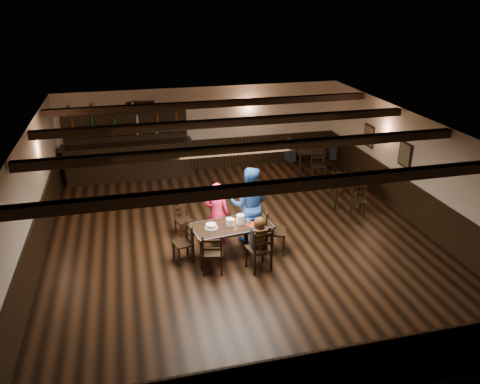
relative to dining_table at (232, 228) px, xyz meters
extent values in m
plane|color=black|center=(0.35, 0.64, -0.68)|extent=(10.00, 10.00, 0.00)
cube|color=beige|center=(0.35, 5.64, 0.67)|extent=(9.00, 0.02, 2.70)
cube|color=beige|center=(0.35, -4.36, 0.67)|extent=(9.00, 0.02, 2.70)
cube|color=beige|center=(-4.15, 0.64, 0.67)|extent=(0.02, 10.00, 2.70)
cube|color=beige|center=(4.85, 0.64, 0.67)|extent=(0.02, 10.00, 2.70)
cube|color=silver|center=(0.35, 0.64, 2.02)|extent=(9.00, 10.00, 0.02)
cube|color=black|center=(0.35, 5.61, -0.18)|extent=(9.00, 0.04, 1.00)
cube|color=black|center=(0.35, -4.33, -0.18)|extent=(9.00, 0.04, 1.00)
cube|color=black|center=(-4.12, 0.64, -0.18)|extent=(0.04, 10.00, 1.00)
cube|color=black|center=(4.82, 0.64, -0.18)|extent=(0.04, 10.00, 1.00)
cube|color=black|center=(-1.55, 5.61, 1.17)|extent=(0.90, 0.03, 1.00)
cube|color=black|center=(-1.55, 5.59, 1.17)|extent=(0.80, 0.02, 0.90)
cube|color=black|center=(4.82, 1.14, 0.92)|extent=(0.03, 0.55, 0.65)
cube|color=#72664C|center=(4.80, 1.14, 0.92)|extent=(0.02, 0.45, 0.55)
cube|color=black|center=(4.82, 3.04, 0.87)|extent=(0.03, 0.55, 0.65)
cube|color=#72664C|center=(4.80, 3.04, 0.87)|extent=(0.02, 0.45, 0.55)
cube|color=black|center=(0.35, -2.36, 1.92)|extent=(8.90, 0.18, 0.18)
cube|color=black|center=(0.35, -0.36, 1.92)|extent=(8.90, 0.18, 0.18)
cube|color=black|center=(0.35, 1.64, 1.92)|extent=(8.90, 0.18, 0.18)
cube|color=black|center=(0.35, 3.64, 1.92)|extent=(8.90, 0.18, 0.18)
cube|color=black|center=(-0.75, -0.47, -0.33)|extent=(0.07, 0.07, 0.71)
cube|color=black|center=(-0.84, 0.27, -0.33)|extent=(0.07, 0.07, 0.71)
cube|color=black|center=(0.84, -0.27, -0.33)|extent=(0.07, 0.07, 0.71)
cube|color=black|center=(0.75, 0.47, -0.33)|extent=(0.07, 0.07, 0.71)
cube|color=black|center=(0.00, 0.00, 0.05)|extent=(1.82, 1.07, 0.04)
cube|color=#A5A8AD|center=(-0.05, 0.41, 0.05)|extent=(1.72, 0.24, 0.05)
cube|color=#A5A8AD|center=(0.05, -0.41, 0.05)|extent=(1.72, 0.24, 0.05)
cube|color=#A5A8AD|center=(0.84, 0.10, 0.05)|extent=(0.14, 0.86, 0.05)
cube|color=#A5A8AD|center=(-0.84, -0.10, 0.05)|extent=(0.14, 0.86, 0.05)
cube|color=black|center=(-0.33, -0.43, -0.46)|extent=(0.04, 0.04, 0.44)
cube|color=black|center=(-0.39, -0.77, -0.46)|extent=(0.04, 0.04, 0.44)
cube|color=black|center=(-0.69, -0.36, -0.46)|extent=(0.04, 0.04, 0.44)
cube|color=black|center=(-0.76, -0.70, -0.46)|extent=(0.04, 0.04, 0.44)
cube|color=black|center=(-0.54, -0.57, -0.22)|extent=(0.50, 0.49, 0.04)
cube|color=black|center=(-0.58, -0.74, 0.01)|extent=(0.43, 0.12, 0.46)
cube|color=black|center=(-0.58, -0.74, -0.04)|extent=(0.37, 0.10, 0.05)
cube|color=black|center=(-0.58, -0.74, 0.15)|extent=(0.37, 0.10, 0.05)
cube|color=black|center=(0.57, -0.47, -0.44)|extent=(0.05, 0.05, 0.48)
cube|color=black|center=(0.66, -0.84, -0.44)|extent=(0.05, 0.05, 0.48)
cube|color=black|center=(0.19, -0.55, -0.44)|extent=(0.05, 0.05, 0.48)
cube|color=black|center=(0.27, -0.92, -0.44)|extent=(0.05, 0.05, 0.48)
cube|color=black|center=(0.42, -0.70, -0.18)|extent=(0.55, 0.53, 0.04)
cube|color=black|center=(0.46, -0.88, 0.07)|extent=(0.46, 0.14, 0.50)
cube|color=black|center=(0.46, -0.88, 0.02)|extent=(0.40, 0.11, 0.06)
cube|color=black|center=(0.46, -0.88, 0.21)|extent=(0.40, 0.11, 0.06)
cube|color=black|center=(-1.28, 0.15, -0.48)|extent=(0.04, 0.04, 0.41)
cube|color=black|center=(-0.97, 0.23, -0.48)|extent=(0.04, 0.04, 0.41)
cube|color=black|center=(-1.20, -0.18, -0.48)|extent=(0.04, 0.04, 0.41)
cube|color=black|center=(-0.88, -0.10, -0.48)|extent=(0.04, 0.04, 0.41)
cube|color=black|center=(-1.08, 0.03, -0.25)|extent=(0.47, 0.48, 0.04)
cube|color=black|center=(-0.93, 0.06, -0.04)|extent=(0.13, 0.40, 0.43)
cube|color=black|center=(-0.93, 0.06, -0.08)|extent=(0.11, 0.34, 0.05)
cube|color=black|center=(-0.93, 0.06, 0.09)|extent=(0.11, 0.34, 0.05)
cube|color=black|center=(1.09, -0.34, -0.44)|extent=(0.05, 0.05, 0.49)
cube|color=black|center=(0.73, -0.20, -0.44)|extent=(0.05, 0.05, 0.49)
cube|color=black|center=(1.24, 0.04, -0.44)|extent=(0.05, 0.05, 0.49)
cube|color=black|center=(0.88, 0.18, -0.44)|extent=(0.05, 0.05, 0.49)
cube|color=black|center=(0.99, -0.08, -0.17)|extent=(0.60, 0.61, 0.05)
cube|color=black|center=(0.80, -0.01, 0.09)|extent=(0.21, 0.46, 0.52)
cube|color=black|center=(0.80, -0.01, 0.04)|extent=(0.17, 0.40, 0.06)
cube|color=black|center=(0.80, -0.01, 0.25)|extent=(0.17, 0.40, 0.06)
cube|color=black|center=(-1.00, 0.97, -0.49)|extent=(0.04, 0.04, 0.38)
cube|color=black|center=(-1.11, 1.25, -0.49)|extent=(0.04, 0.04, 0.38)
cube|color=black|center=(-0.71, 1.08, -0.49)|extent=(0.04, 0.04, 0.38)
cube|color=black|center=(-0.81, 1.37, -0.49)|extent=(0.04, 0.04, 0.38)
cube|color=black|center=(-0.91, 1.17, -0.28)|extent=(0.47, 0.46, 0.04)
cube|color=black|center=(-0.96, 1.31, -0.09)|extent=(0.36, 0.16, 0.40)
cube|color=black|center=(-0.96, 1.31, -0.12)|extent=(0.31, 0.13, 0.04)
cube|color=black|center=(-0.96, 1.31, 0.03)|extent=(0.31, 0.13, 0.04)
imported|color=#FF3788|center=(-0.20, 0.63, 0.07)|extent=(0.63, 0.50, 1.51)
imported|color=navy|center=(0.55, 0.56, 0.24)|extent=(1.05, 0.92, 1.84)
cube|color=black|center=(0.42, -0.58, -0.16)|extent=(0.31, 0.31, 0.13)
cube|color=black|center=(0.42, -0.70, 0.06)|extent=(0.33, 0.19, 0.46)
cylinder|color=black|center=(0.42, -0.70, 0.27)|extent=(0.10, 0.33, 0.33)
sphere|color=#D8A384|center=(0.42, -0.70, 0.41)|extent=(0.20, 0.20, 0.20)
sphere|color=#361C0C|center=(0.42, -0.72, 0.42)|extent=(0.25, 0.25, 0.25)
cone|color=#361C0C|center=(0.42, -0.82, 0.04)|extent=(0.19, 0.19, 0.58)
cylinder|color=white|center=(-0.46, -0.02, 0.08)|extent=(0.28, 0.28, 0.01)
cylinder|color=white|center=(-0.46, -0.02, 0.12)|extent=(0.23, 0.23, 0.08)
cylinder|color=silver|center=(-0.46, -0.02, 0.10)|extent=(0.24, 0.24, 0.04)
cylinder|color=white|center=(-0.04, -0.01, 0.15)|extent=(0.17, 0.17, 0.16)
cylinder|color=white|center=(0.21, 0.03, 0.17)|extent=(0.18, 0.18, 0.21)
cylinder|color=#A5A8AD|center=(0.08, 0.14, 0.09)|extent=(0.05, 0.05, 0.03)
sphere|color=orange|center=(0.08, 0.14, 0.12)|extent=(0.03, 0.03, 0.03)
cylinder|color=silver|center=(0.36, -0.02, 0.12)|extent=(0.04, 0.04, 0.10)
cylinder|color=#A5A8AD|center=(0.39, -0.06, 0.11)|extent=(0.03, 0.03, 0.08)
cylinder|color=silver|center=(0.25, 0.16, 0.12)|extent=(0.07, 0.07, 0.10)
cube|color=maroon|center=(0.46, -0.03, 0.07)|extent=(0.42, 0.40, 0.00)
cube|color=#0E1B47|center=(0.49, 0.16, 0.07)|extent=(0.34, 0.28, 0.00)
cube|color=black|center=(-2.07, 5.29, -0.13)|extent=(3.75, 0.60, 1.10)
cube|color=black|center=(-2.07, 5.29, 0.44)|extent=(3.95, 0.70, 0.05)
cube|color=black|center=(-2.07, 5.56, 0.42)|extent=(3.75, 0.10, 2.20)
cube|color=black|center=(-2.07, 5.46, 0.67)|extent=(3.65, 0.22, 0.03)
cube|color=black|center=(-2.07, 5.46, 1.02)|extent=(3.65, 0.22, 0.03)
cube|color=black|center=(-2.07, 5.46, 1.37)|extent=(3.65, 0.22, 0.03)
cube|color=black|center=(3.66, 1.81, 0.05)|extent=(1.04, 1.04, 0.04)
cube|color=black|center=(3.23, 1.63, -0.33)|extent=(0.05, 0.05, 0.71)
cube|color=black|center=(3.48, 2.24, -0.33)|extent=(0.05, 0.05, 0.71)
cube|color=black|center=(3.84, 1.38, -0.33)|extent=(0.05, 0.05, 0.71)
cube|color=black|center=(4.09, 1.99, -0.33)|extent=(0.05, 0.05, 0.71)
cube|color=black|center=(3.63, 4.53, 0.05)|extent=(1.07, 1.07, 0.04)
cube|color=black|center=(3.19, 4.25, -0.33)|extent=(0.06, 0.06, 0.71)
cube|color=black|center=(3.35, 4.97, -0.33)|extent=(0.06, 0.06, 0.71)
cube|color=black|center=(3.91, 4.09, -0.33)|extent=(0.06, 0.06, 0.71)
cube|color=black|center=(4.07, 4.81, -0.33)|extent=(0.06, 0.06, 0.71)
cube|color=black|center=(2.92, 4.45, 0.06)|extent=(0.28, 0.40, 0.53)
sphere|color=#D8A384|center=(2.92, 4.45, 0.41)|extent=(0.21, 0.21, 0.21)
sphere|color=black|center=(2.92, 4.45, 0.45)|extent=(0.22, 0.22, 0.22)
cube|color=black|center=(4.29, 4.32, 0.04)|extent=(0.26, 0.38, 0.51)
sphere|color=#D8A384|center=(4.29, 4.32, 0.39)|extent=(0.20, 0.20, 0.20)
sphere|color=black|center=(4.29, 4.32, 0.42)|extent=(0.21, 0.21, 0.21)
camera|label=1|loc=(-2.00, -8.86, 4.79)|focal=35.00mm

